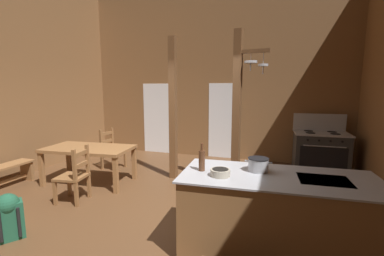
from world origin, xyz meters
name	(u,v)px	position (x,y,z in m)	size (l,w,h in m)	color
ground_plane	(153,216)	(0.00, 0.00, -0.05)	(7.88, 7.97, 0.10)	brown
wall_back	(212,74)	(0.00, 3.66, 2.30)	(7.88, 0.14, 4.59)	brown
glazed_door_back_left	(159,119)	(-1.59, 3.58, 1.02)	(1.00, 0.01, 2.05)	white
glazed_panel_back_right	(224,121)	(0.35, 3.58, 1.02)	(0.84, 0.01, 2.05)	white
kitchen_island	(276,215)	(1.79, -0.44, 0.47)	(2.21, 1.09, 0.94)	olive
stove_range	(320,152)	(2.71, 2.97, 0.48)	(1.17, 0.86, 1.32)	#323232
support_post_with_pot_rack	(238,107)	(1.07, 1.39, 1.57)	(0.63, 0.26, 2.94)	brown
support_post_center	(173,110)	(-0.32, 1.62, 1.47)	(0.14, 0.14, 2.94)	brown
dining_table	(89,151)	(-1.82, 0.79, 0.65)	(1.78, 1.07, 0.74)	olive
ladderback_chair_near_window	(75,176)	(-1.44, -0.03, 0.45)	(0.51, 0.51, 0.95)	brown
ladderback_chair_by_post	(112,150)	(-2.00, 1.78, 0.45)	(0.49, 0.49, 0.95)	brown
bench_along_left_wall	(2,174)	(-3.19, -0.01, 0.30)	(0.37, 1.14, 0.44)	olive
backpack	(8,215)	(-1.42, -1.20, 0.31)	(0.38, 0.39, 0.60)	#1E5138
stockpot_on_counter	(258,165)	(1.57, -0.33, 1.02)	(0.31, 0.24, 0.16)	#A8AAB2
mixing_bowl_on_counter	(220,172)	(1.18, -0.64, 0.97)	(0.22, 0.22, 0.08)	#B2A893
bottle_tall_on_counter	(202,160)	(0.93, -0.53, 1.07)	(0.07, 0.07, 0.33)	#56331E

